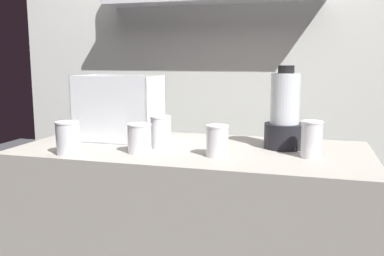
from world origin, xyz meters
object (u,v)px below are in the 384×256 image
object	(u,v)px
juice_cup_carrot_far_right	(311,142)
juice_cup_mango_far_left	(68,140)
juice_cup_carrot_right	(217,143)
carrot_display_bin	(119,119)
juice_cup_mango_left	(140,140)
juice_cup_mango_middle	(161,134)
blender_pitcher	(285,116)

from	to	relation	value
juice_cup_carrot_far_right	juice_cup_mango_far_left	bearing A→B (deg)	-167.39
juice_cup_carrot_right	juice_cup_carrot_far_right	world-z (taller)	juice_cup_carrot_far_right
juice_cup_carrot_right	carrot_display_bin	bearing A→B (deg)	157.27
juice_cup_mango_left	juice_cup_mango_middle	bearing A→B (deg)	67.93
juice_cup_carrot_right	juice_cup_carrot_far_right	bearing A→B (deg)	12.74
carrot_display_bin	blender_pitcher	bearing A→B (deg)	0.84
juice_cup_carrot_right	juice_cup_mango_middle	bearing A→B (deg)	161.10
juice_cup_mango_far_left	juice_cup_carrot_right	bearing A→B (deg)	12.53
juice_cup_mango_left	carrot_display_bin	bearing A→B (deg)	130.25
carrot_display_bin	juice_cup_mango_left	world-z (taller)	carrot_display_bin
carrot_display_bin	juice_cup_mango_middle	distance (m)	0.27
juice_cup_carrot_right	juice_cup_carrot_far_right	distance (m)	0.34
juice_cup_mango_middle	blender_pitcher	bearing A→B (deg)	15.34
carrot_display_bin	juice_cup_mango_far_left	distance (m)	0.33
juice_cup_mango_far_left	juice_cup_carrot_far_right	distance (m)	0.90
juice_cup_mango_middle	juice_cup_carrot_right	size ratio (longest dim) A/B	1.11
blender_pitcher	juice_cup_carrot_right	bearing A→B (deg)	-136.08
blender_pitcher	juice_cup_mango_far_left	world-z (taller)	blender_pitcher
blender_pitcher	juice_cup_mango_far_left	xyz separation A→B (m)	(-0.77, -0.34, -0.08)
juice_cup_mango_far_left	blender_pitcher	bearing A→B (deg)	23.69
juice_cup_mango_left	juice_cup_carrot_right	xyz separation A→B (m)	(0.30, 0.03, 0.00)
juice_cup_mango_middle	juice_cup_carrot_right	bearing A→B (deg)	-18.90
blender_pitcher	juice_cup_carrot_far_right	size ratio (longest dim) A/B	2.45
carrot_display_bin	juice_cup_mango_far_left	bearing A→B (deg)	-99.07
juice_cup_mango_far_left	juice_cup_carrot_far_right	xyz separation A→B (m)	(0.88, 0.20, 0.00)
carrot_display_bin	juice_cup_mango_middle	size ratio (longest dim) A/B	2.72
juice_cup_mango_far_left	juice_cup_carrot_right	world-z (taller)	juice_cup_mango_far_left
carrot_display_bin	juice_cup_carrot_far_right	distance (m)	0.84
juice_cup_mango_far_left	juice_cup_carrot_far_right	bearing A→B (deg)	12.61
blender_pitcher	juice_cup_carrot_far_right	world-z (taller)	blender_pitcher
juice_cup_carrot_far_right	carrot_display_bin	bearing A→B (deg)	170.96
juice_cup_mango_far_left	juice_cup_mango_left	bearing A→B (deg)	21.12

